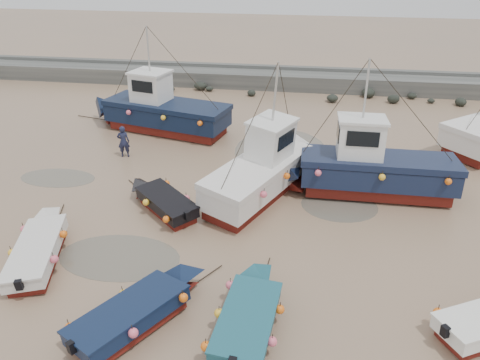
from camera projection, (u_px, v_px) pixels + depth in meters
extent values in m
plane|color=#947557|center=(212.00, 250.00, 18.23)|extent=(120.00, 120.00, 0.00)
cube|color=#61615D|center=(267.00, 80.00, 37.19)|extent=(60.00, 2.20, 1.20)
cube|color=#61615D|center=(268.00, 67.00, 37.91)|extent=(60.00, 0.60, 0.25)
ellipsoid|color=black|center=(332.00, 98.00, 34.07)|extent=(0.84, 0.86, 0.51)
ellipsoid|color=black|center=(368.00, 93.00, 35.05)|extent=(0.98, 1.07, 0.72)
ellipsoid|color=black|center=(461.00, 102.00, 33.36)|extent=(0.78, 0.90, 0.59)
ellipsoid|color=black|center=(200.00, 86.00, 36.62)|extent=(0.99, 0.80, 0.58)
ellipsoid|color=black|center=(431.00, 101.00, 33.86)|extent=(0.54, 0.46, 0.30)
ellipsoid|color=black|center=(395.00, 98.00, 34.35)|extent=(0.61, 0.47, 0.46)
ellipsoid|color=black|center=(209.00, 89.00, 36.41)|extent=(0.61, 0.53, 0.32)
ellipsoid|color=black|center=(412.00, 96.00, 34.72)|extent=(0.67, 0.55, 0.43)
ellipsoid|color=black|center=(145.00, 87.00, 36.15)|extent=(1.09, 0.88, 0.72)
ellipsoid|color=black|center=(171.00, 89.00, 36.24)|extent=(0.65, 0.60, 0.37)
ellipsoid|color=black|center=(393.00, 99.00, 33.82)|extent=(0.88, 0.64, 0.62)
ellipsoid|color=black|center=(251.00, 93.00, 35.38)|extent=(0.64, 0.62, 0.48)
ellipsoid|color=black|center=(369.00, 95.00, 34.99)|extent=(0.55, 0.45, 0.29)
cylinder|color=#5F594C|center=(119.00, 257.00, 17.82)|extent=(4.70, 4.70, 0.01)
cylinder|color=#5F594C|center=(339.00, 205.00, 21.20)|extent=(3.45, 3.45, 0.01)
cylinder|color=#5F594C|center=(58.00, 178.00, 23.58)|extent=(3.87, 3.87, 0.01)
cylinder|color=#5F594C|center=(281.00, 151.00, 26.52)|extent=(5.25, 5.25, 0.01)
cube|color=maroon|center=(40.00, 260.00, 17.40)|extent=(2.17, 3.86, 0.30)
cube|color=silver|center=(38.00, 252.00, 17.23)|extent=(2.45, 4.18, 0.45)
pyramid|color=silver|center=(50.00, 209.00, 19.05)|extent=(1.59, 1.08, 0.90)
cube|color=brown|center=(37.00, 248.00, 17.15)|extent=(2.00, 3.50, 0.10)
cube|color=silver|center=(36.00, 246.00, 17.11)|extent=(2.53, 4.28, 0.07)
cube|color=black|center=(21.00, 285.00, 15.34)|extent=(0.26, 0.23, 0.35)
cylinder|color=black|center=(59.00, 216.00, 20.32)|extent=(0.57, 1.94, 0.04)
sphere|color=orange|center=(56.00, 261.00, 16.59)|extent=(0.30, 0.30, 0.30)
sphere|color=orange|center=(13.00, 251.00, 17.09)|extent=(0.30, 0.30, 0.30)
sphere|color=orange|center=(65.00, 236.00, 17.96)|extent=(0.30, 0.30, 0.30)
sphere|color=orange|center=(25.00, 228.00, 18.46)|extent=(0.30, 0.30, 0.30)
cube|color=maroon|center=(132.00, 325.00, 14.51)|extent=(3.01, 3.63, 0.30)
cube|color=#0E1B38|center=(130.00, 316.00, 14.33)|extent=(3.35, 3.97, 0.45)
pyramid|color=#0E1B38|center=(182.00, 271.00, 15.58)|extent=(1.75, 1.48, 0.90)
cube|color=brown|center=(130.00, 312.00, 14.25)|extent=(2.77, 3.30, 0.10)
cube|color=#0E1B38|center=(129.00, 310.00, 14.21)|extent=(3.45, 4.08, 0.07)
cube|color=black|center=(73.00, 350.00, 12.97)|extent=(0.28, 0.27, 0.35)
cylinder|color=black|center=(203.00, 279.00, 16.63)|extent=(1.12, 1.70, 0.04)
sphere|color=orange|center=(70.00, 326.00, 13.85)|extent=(0.30, 0.30, 0.30)
sphere|color=orange|center=(136.00, 338.00, 13.42)|extent=(0.30, 0.30, 0.30)
sphere|color=orange|center=(124.00, 292.00, 15.15)|extent=(0.30, 0.30, 0.30)
sphere|color=orange|center=(186.00, 303.00, 14.72)|extent=(0.30, 0.30, 0.30)
cube|color=maroon|center=(246.00, 331.00, 14.30)|extent=(1.59, 3.22, 0.30)
cube|color=#1A5361|center=(247.00, 322.00, 14.13)|extent=(1.84, 3.47, 0.45)
pyramid|color=#1A5361|center=(260.00, 269.00, 15.65)|extent=(1.59, 0.86, 0.90)
cube|color=brown|center=(247.00, 318.00, 14.05)|extent=(1.49, 2.91, 0.10)
cube|color=#1A5361|center=(247.00, 316.00, 14.01)|extent=(1.91, 3.55, 0.07)
cylinder|color=black|center=(265.00, 275.00, 16.84)|extent=(0.23, 1.99, 0.04)
sphere|color=orange|center=(205.00, 347.00, 13.13)|extent=(0.30, 0.30, 0.30)
sphere|color=orange|center=(271.00, 341.00, 13.32)|extent=(0.30, 0.30, 0.30)
sphere|color=orange|center=(218.00, 314.00, 14.27)|extent=(0.30, 0.30, 0.30)
sphere|color=orange|center=(279.00, 309.00, 14.46)|extent=(0.30, 0.30, 0.30)
sphere|color=orange|center=(230.00, 286.00, 15.41)|extent=(0.30, 0.30, 0.30)
cube|color=black|center=(446.00, 333.00, 13.51)|extent=(0.26, 0.28, 0.35)
sphere|color=orange|center=(439.00, 312.00, 14.34)|extent=(0.30, 0.30, 0.30)
cube|color=maroon|center=(168.00, 210.00, 20.57)|extent=(2.95, 2.88, 0.30)
cube|color=black|center=(167.00, 202.00, 20.40)|extent=(3.24, 3.17, 0.45)
pyramid|color=black|center=(145.00, 177.00, 21.56)|extent=(1.40, 1.42, 0.90)
cube|color=brown|center=(167.00, 199.00, 20.32)|extent=(2.69, 2.63, 0.10)
cube|color=black|center=(167.00, 197.00, 20.28)|extent=(3.33, 3.26, 0.07)
cube|color=black|center=(188.00, 215.00, 19.13)|extent=(0.28, 0.28, 0.35)
cylinder|color=black|center=(138.00, 188.00, 22.60)|extent=(1.48, 1.41, 0.04)
sphere|color=orange|center=(167.00, 219.00, 19.03)|extent=(0.30, 0.30, 0.30)
sphere|color=orange|center=(187.00, 199.00, 20.46)|extent=(0.30, 0.30, 0.30)
sphere|color=orange|center=(147.00, 202.00, 20.23)|extent=(0.30, 0.30, 0.30)
sphere|color=orange|center=(167.00, 184.00, 21.66)|extent=(0.30, 0.30, 0.30)
cube|color=maroon|center=(168.00, 127.00, 29.04)|extent=(7.32, 3.87, 0.55)
cube|color=black|center=(167.00, 115.00, 28.69)|extent=(7.92, 4.38, 0.95)
pyramid|color=black|center=(108.00, 96.00, 29.81)|extent=(2.02, 2.92, 1.40)
cube|color=brown|center=(167.00, 107.00, 28.45)|extent=(7.72, 4.24, 0.08)
cube|color=black|center=(166.00, 105.00, 28.38)|extent=(8.09, 4.48, 0.30)
cube|color=white|center=(150.00, 88.00, 28.27)|extent=(2.39, 2.28, 1.70)
cube|color=white|center=(149.00, 73.00, 27.85)|extent=(2.58, 2.47, 0.12)
cube|color=black|center=(136.00, 82.00, 28.50)|extent=(0.43, 1.54, 0.68)
cylinder|color=#B7B7B2|center=(147.00, 50.00, 27.21)|extent=(0.10, 0.10, 2.60)
cylinder|color=black|center=(97.00, 119.00, 30.99)|extent=(2.92, 0.77, 0.05)
sphere|color=#F2637C|center=(200.00, 125.00, 26.34)|extent=(0.30, 0.30, 0.30)
sphere|color=#F2637C|center=(204.00, 106.00, 29.10)|extent=(0.30, 0.30, 0.30)
sphere|color=#F2637C|center=(163.00, 119.00, 27.14)|extent=(0.30, 0.30, 0.30)
sphere|color=#F2637C|center=(170.00, 102.00, 29.90)|extent=(0.30, 0.30, 0.30)
sphere|color=#F2637C|center=(128.00, 114.00, 27.94)|extent=(0.30, 0.30, 0.30)
sphere|color=#F2637C|center=(138.00, 97.00, 30.71)|extent=(0.30, 0.30, 0.30)
cube|color=maroon|center=(256.00, 193.00, 21.65)|extent=(4.17, 6.10, 0.55)
cube|color=silver|center=(256.00, 179.00, 21.30)|extent=(4.64, 6.62, 0.95)
pyramid|color=silver|center=(295.00, 138.00, 23.70)|extent=(2.56, 2.21, 1.40)
cube|color=brown|center=(256.00, 169.00, 21.06)|extent=(4.50, 6.46, 0.08)
cube|color=silver|center=(256.00, 166.00, 20.99)|extent=(4.74, 6.77, 0.30)
cube|color=white|center=(267.00, 140.00, 21.17)|extent=(2.22, 2.45, 1.70)
cube|color=white|center=(267.00, 121.00, 20.75)|extent=(2.40, 2.65, 0.12)
cube|color=black|center=(278.00, 127.00, 21.80)|extent=(1.18, 0.59, 0.68)
cylinder|color=#B7B7B2|center=(268.00, 91.00, 20.11)|extent=(0.10, 0.10, 2.60)
cylinder|color=black|center=(303.00, 161.00, 25.28)|extent=(1.33, 2.73, 0.05)
sphere|color=#F2637C|center=(201.00, 187.00, 19.88)|extent=(0.30, 0.30, 0.30)
sphere|color=#F2637C|center=(262.00, 193.00, 19.44)|extent=(0.30, 0.30, 0.30)
sphere|color=#F2637C|center=(228.00, 169.00, 21.35)|extent=(0.30, 0.30, 0.30)
sphere|color=#F2637C|center=(285.00, 174.00, 20.92)|extent=(0.30, 0.30, 0.30)
sphere|color=#F2637C|center=(252.00, 154.00, 22.83)|extent=(0.30, 0.30, 0.30)
sphere|color=#F2637C|center=(305.00, 158.00, 22.39)|extent=(0.30, 0.30, 0.30)
cube|color=maroon|center=(375.00, 188.00, 22.05)|extent=(6.47, 2.15, 0.55)
cube|color=#141E38|center=(377.00, 174.00, 21.70)|extent=(6.95, 2.53, 0.95)
pyramid|color=#141E38|center=(291.00, 155.00, 21.90)|extent=(1.43, 2.52, 1.40)
cube|color=brown|center=(379.00, 164.00, 21.46)|extent=(6.79, 2.43, 0.08)
cube|color=#141E38|center=(379.00, 161.00, 21.39)|extent=(7.11, 2.58, 0.30)
cube|color=white|center=(361.00, 141.00, 21.06)|extent=(2.00, 1.76, 1.70)
cube|color=white|center=(363.00, 122.00, 20.64)|extent=(2.16, 1.91, 0.12)
cube|color=black|center=(338.00, 134.00, 21.08)|extent=(0.05, 1.50, 0.68)
cylinder|color=#B7B7B2|center=(367.00, 92.00, 20.00)|extent=(0.10, 0.10, 2.60)
cylinder|color=black|center=(267.00, 185.00, 22.84)|extent=(3.00, 0.06, 0.05)
sphere|color=#F2637C|center=(448.00, 186.00, 19.97)|extent=(0.30, 0.30, 0.30)
sphere|color=#F2637C|center=(405.00, 157.00, 22.56)|extent=(0.30, 0.30, 0.30)
sphere|color=#F2637C|center=(382.00, 181.00, 20.33)|extent=(0.30, 0.30, 0.30)
sphere|color=#F2637C|center=(346.00, 153.00, 22.92)|extent=(0.30, 0.30, 0.30)
sphere|color=#F2637C|center=(318.00, 177.00, 20.69)|extent=(0.30, 0.30, 0.30)
sphere|color=#F2637C|center=(446.00, 128.00, 25.93)|extent=(0.30, 0.30, 0.30)
sphere|color=#F2637C|center=(466.00, 122.00, 26.71)|extent=(0.30, 0.30, 0.30)
imported|color=#1B203A|center=(125.00, 156.00, 25.86)|extent=(0.73, 0.57, 1.78)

